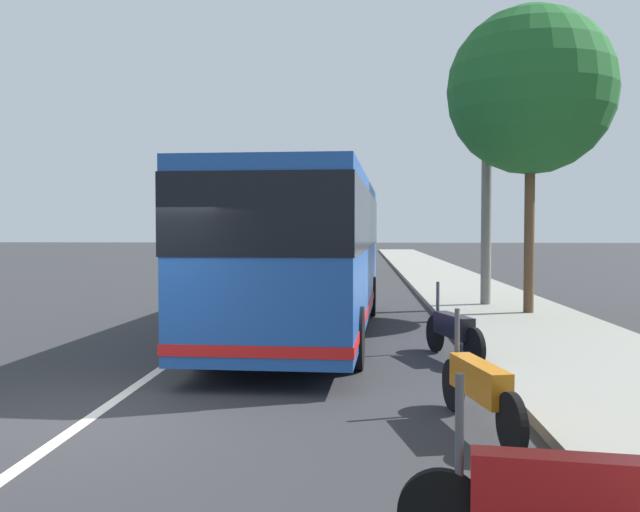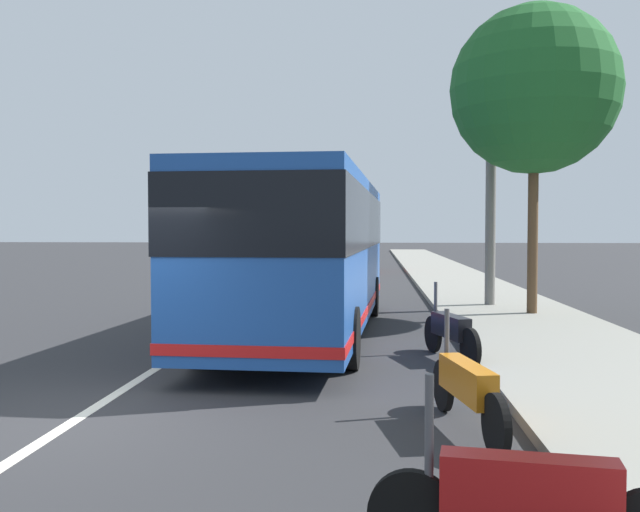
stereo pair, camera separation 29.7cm
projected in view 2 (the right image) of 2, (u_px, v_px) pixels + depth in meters
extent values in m
plane|color=#2D2D30|center=(82.00, 416.00, 8.19)|extent=(220.00, 220.00, 0.00)
cube|color=gray|center=(509.00, 314.00, 17.62)|extent=(110.00, 3.60, 0.14)
cube|color=silver|center=(243.00, 314.00, 18.16)|extent=(110.00, 0.16, 0.01)
cube|color=#1E4C9E|center=(306.00, 250.00, 14.38)|extent=(10.85, 3.12, 2.86)
cube|color=black|center=(306.00, 220.00, 14.35)|extent=(10.89, 3.16, 1.13)
cube|color=red|center=(306.00, 307.00, 14.42)|extent=(10.88, 3.15, 0.16)
cylinder|color=black|center=(280.00, 295.00, 17.98)|extent=(1.01, 0.35, 1.00)
cylinder|color=black|center=(372.00, 296.00, 17.68)|extent=(1.01, 0.35, 1.00)
cylinder|color=black|center=(202.00, 335.00, 11.18)|extent=(1.01, 0.35, 1.00)
cylinder|color=black|center=(349.00, 338.00, 10.87)|extent=(1.01, 0.35, 1.00)
cube|color=red|center=(529.00, 487.00, 4.46)|extent=(0.41, 1.15, 0.39)
cylinder|color=#4C4C51|center=(429.00, 426.00, 4.59)|extent=(0.06, 0.06, 0.70)
cylinder|color=black|center=(443.00, 385.00, 8.42)|extent=(0.63, 0.20, 0.62)
cylinder|color=black|center=(496.00, 425.00, 6.70)|extent=(0.63, 0.20, 0.62)
cube|color=orange|center=(467.00, 380.00, 7.55)|extent=(1.32, 0.49, 0.38)
cylinder|color=#4C4C51|center=(447.00, 338.00, 8.26)|extent=(0.06, 0.06, 0.70)
cylinder|color=black|center=(433.00, 334.00, 12.46)|extent=(0.65, 0.27, 0.65)
cylinder|color=black|center=(470.00, 349.00, 10.94)|extent=(0.65, 0.27, 0.65)
cube|color=black|center=(451.00, 326.00, 11.69)|extent=(1.19, 0.57, 0.38)
cylinder|color=#4C4C51|center=(436.00, 301.00, 12.33)|extent=(0.06, 0.06, 0.70)
cube|color=gray|center=(300.00, 252.00, 51.58)|extent=(4.54, 2.04, 0.71)
cube|color=black|center=(300.00, 243.00, 51.82)|extent=(2.32, 1.80, 0.57)
cylinder|color=black|center=(310.00, 256.00, 50.08)|extent=(0.65, 0.24, 0.64)
cylinder|color=black|center=(287.00, 256.00, 50.15)|extent=(0.65, 0.24, 0.64)
cylinder|color=black|center=(312.00, 254.00, 53.03)|extent=(0.65, 0.24, 0.64)
cylinder|color=black|center=(290.00, 254.00, 53.10)|extent=(0.65, 0.24, 0.64)
cube|color=red|center=(349.00, 261.00, 36.42)|extent=(4.40, 2.19, 0.79)
cube|color=black|center=(348.00, 249.00, 36.11)|extent=(2.30, 1.88, 0.50)
cylinder|color=black|center=(337.00, 264.00, 37.95)|extent=(0.66, 0.27, 0.64)
cylinder|color=black|center=(368.00, 264.00, 37.68)|extent=(0.66, 0.27, 0.64)
cylinder|color=black|center=(329.00, 267.00, 35.17)|extent=(0.66, 0.27, 0.64)
cylinder|color=black|center=(363.00, 267.00, 34.90)|extent=(0.66, 0.27, 0.64)
cylinder|color=brown|center=(533.00, 230.00, 17.09)|extent=(0.25, 0.25, 4.40)
sphere|color=#1E5B26|center=(534.00, 90.00, 16.96)|extent=(4.12, 4.12, 4.12)
cylinder|color=slate|center=(491.00, 197.00, 19.02)|extent=(0.28, 0.28, 6.21)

